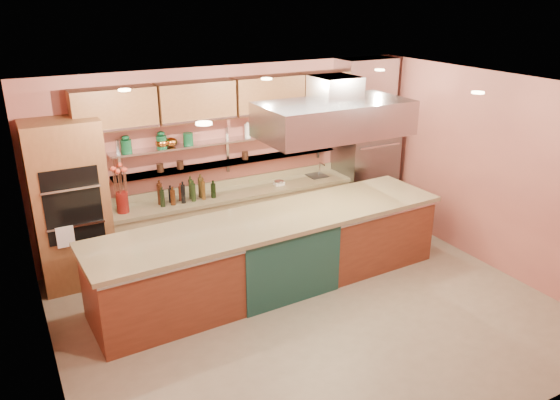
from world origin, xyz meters
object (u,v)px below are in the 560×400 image
island (274,252)px  copper_kettle (171,142)px  flower_vase (122,202)px  kitchen_scale (279,182)px  refrigerator (365,163)px  green_canister (188,139)px

island → copper_kettle: (-0.85, 1.56, 1.28)m
flower_vase → copper_kettle: bearing=15.0°
island → kitchen_scale: 1.62m
island → kitchen_scale: bearing=56.7°
refrigerator → green_canister: (-3.05, 0.23, 0.75)m
island → copper_kettle: 2.19m
refrigerator → island: bearing=-151.6°
refrigerator → flower_vase: bearing=179.9°
island → flower_vase: flower_vase is taller
refrigerator → copper_kettle: refrigerator is taller
kitchen_scale → green_canister: 1.63m
kitchen_scale → copper_kettle: bearing=176.1°
island → flower_vase: bearing=138.6°
island → kitchen_scale: kitchen_scale is taller
copper_kettle → green_canister: (0.26, 0.00, 0.02)m
flower_vase → kitchen_scale: size_ratio=1.93×
island → green_canister: 2.11m
refrigerator → kitchen_scale: bearing=179.7°
copper_kettle → refrigerator: bearing=-4.0°
refrigerator → flower_vase: size_ratio=7.05×
copper_kettle → flower_vase: bearing=-165.0°
refrigerator → island: (-2.46, -1.33, -0.54)m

